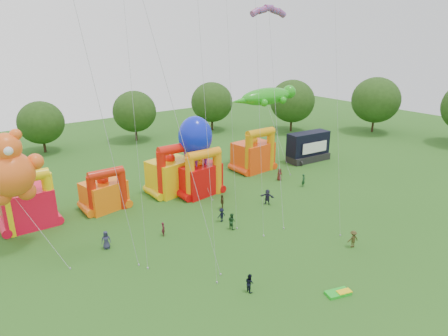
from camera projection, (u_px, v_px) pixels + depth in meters
ground at (350, 308)px, 30.84m from camera, size 160.00×160.00×0.00m
tree_ring at (342, 237)px, 28.61m from camera, size 125.03×127.14×12.07m
bouncy_castle_0 at (28, 205)px, 43.04m from camera, size 5.33×4.32×6.63m
bouncy_castle_1 at (105, 193)px, 47.44m from camera, size 5.24×4.51×5.33m
bouncy_castle_2 at (171, 174)px, 52.08m from camera, size 5.92×5.09×6.89m
bouncy_castle_3 at (199, 176)px, 51.81m from camera, size 5.82×4.94×6.29m
bouncy_castle_4 at (254, 154)px, 60.71m from camera, size 5.78×4.78×6.72m
stage_trailer at (308, 147)px, 65.17m from camera, size 7.54×3.41×4.81m
teddy_bear_kite at (24, 199)px, 36.77m from camera, size 6.06×8.87×11.96m
gecko_kite at (273, 120)px, 61.69m from camera, size 12.98×9.85×12.04m
octopus_kite at (196, 141)px, 51.00m from camera, size 4.36×6.07×10.25m
parafoil_kites at (206, 114)px, 36.31m from camera, size 26.62×11.08×30.57m
diamond_kites at (233, 60)px, 36.44m from camera, size 21.54×14.24×39.94m
folded_kite_bundle at (339, 293)px, 32.35m from camera, size 2.20×1.52×0.31m
spectator_0 at (106, 240)px, 38.93m from camera, size 1.06×0.86×1.87m
spectator_1 at (163, 229)px, 41.46m from camera, size 0.53×0.64×1.53m
spectator_2 at (232, 221)px, 42.88m from camera, size 0.76×0.94×1.81m
spectator_3 at (221, 215)px, 44.55m from camera, size 1.04×0.62×1.60m
spectator_4 at (222, 202)px, 47.67m from camera, size 0.89×1.17×1.84m
spectator_5 at (267, 197)px, 49.01m from camera, size 1.46×1.80×1.93m
spectator_6 at (280, 174)px, 56.92m from camera, size 0.96×0.75×1.75m
spectator_7 at (304, 180)px, 54.60m from camera, size 0.75×0.59×1.80m
spectator_8 at (249, 283)px, 32.53m from camera, size 0.66×0.82×1.61m
spectator_9 at (353, 239)px, 39.21m from camera, size 1.29×0.97×1.78m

